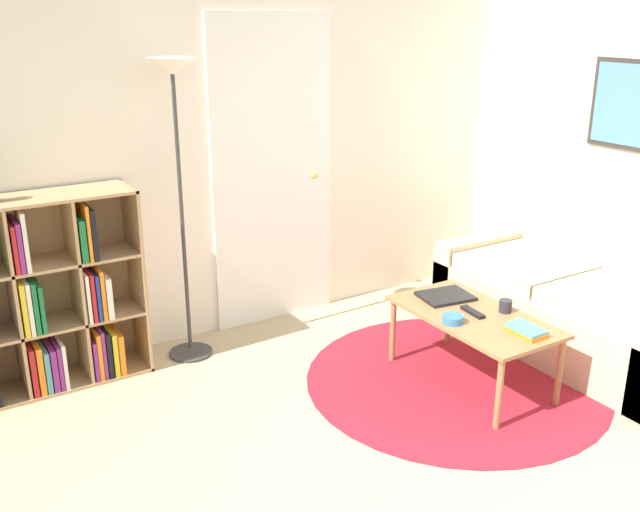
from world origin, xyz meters
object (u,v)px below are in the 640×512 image
Objects in this scene: bookshelf at (37,305)px; floor_lamp at (175,119)px; laptop at (445,296)px; couch at (581,304)px; coffee_table at (473,321)px; bowl at (453,319)px; cup at (505,306)px.

bookshelf is 1.32m from floor_lamp.
bookshelf is 3.37× the size of laptop.
couch is at bearing -28.20° from floor_lamp.
coffee_table is at bearing -95.44° from laptop.
laptop is (-0.93, 0.27, 0.16)m from couch.
bowl is (1.09, -1.23, -1.04)m from floor_lamp.
laptop is 0.38m from cup.
bookshelf is 3.36m from couch.
couch reaches higher than bowl.
cup is (0.18, -0.07, 0.08)m from coffee_table.
floor_lamp reaches higher than couch.
cup is at bearing -21.51° from coffee_table.
cup is (-0.78, -0.08, 0.19)m from couch.
bowl is (-1.14, -0.03, 0.18)m from couch.
laptop is (2.17, -0.99, -0.07)m from bookshelf.
couch is at bearing 1.70° from bowl.
couch reaches higher than coffee_table.
bowl is 0.36m from cup.
couch is 0.81m from cup.
bookshelf reaches higher than bowl.
couch is 5.25× the size of laptop.
coffee_table is 13.40× the size of cup.
bookshelf is 2.50m from coffee_table.
couch is 23.89× the size of cup.
couch is at bearing 5.87° from cup.
bookshelf is 2.35m from bowl.
laptop is 2.78× the size of bowl.
couch reaches higher than cup.
floor_lamp is 15.23× the size of bowl.
cup is (0.36, -0.05, 0.01)m from bowl.
couch is 1.78× the size of coffee_table.
coffee_table is 8.19× the size of bowl.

